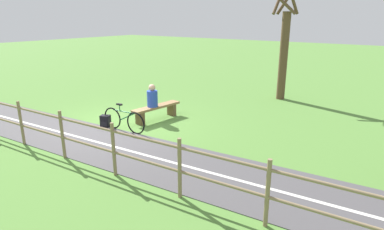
{
  "coord_description": "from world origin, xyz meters",
  "views": [
    {
      "loc": [
        6.98,
        7.91,
        3.5
      ],
      "look_at": [
        -0.43,
        2.67,
        0.72
      ],
      "focal_mm": 30.22,
      "sensor_mm": 36.0,
      "label": 1
    }
  ],
  "objects_px": {
    "backpack": "(105,121)",
    "tree_far_left": "(284,50)",
    "bicycle": "(124,120)",
    "person_seated": "(152,97)",
    "bench": "(156,110)"
  },
  "relations": [
    {
      "from": "bench",
      "to": "backpack",
      "type": "xyz_separation_m",
      "value": [
        1.58,
        -0.84,
        -0.16
      ]
    },
    {
      "from": "person_seated",
      "to": "backpack",
      "type": "height_order",
      "value": "person_seated"
    },
    {
      "from": "backpack",
      "to": "tree_far_left",
      "type": "height_order",
      "value": "tree_far_left"
    },
    {
      "from": "person_seated",
      "to": "bicycle",
      "type": "height_order",
      "value": "person_seated"
    },
    {
      "from": "tree_far_left",
      "to": "bicycle",
      "type": "bearing_deg",
      "value": -19.77
    },
    {
      "from": "bench",
      "to": "bicycle",
      "type": "bearing_deg",
      "value": 5.95
    },
    {
      "from": "person_seated",
      "to": "tree_far_left",
      "type": "height_order",
      "value": "tree_far_left"
    },
    {
      "from": "bicycle",
      "to": "tree_far_left",
      "type": "bearing_deg",
      "value": 67.28
    },
    {
      "from": "tree_far_left",
      "to": "person_seated",
      "type": "bearing_deg",
      "value": -23.84
    },
    {
      "from": "person_seated",
      "to": "tree_far_left",
      "type": "relative_size",
      "value": 0.17
    },
    {
      "from": "person_seated",
      "to": "bench",
      "type": "bearing_deg",
      "value": -180.0
    },
    {
      "from": "bicycle",
      "to": "backpack",
      "type": "xyz_separation_m",
      "value": [
        0.07,
        -0.8,
        -0.18
      ]
    },
    {
      "from": "bicycle",
      "to": "tree_far_left",
      "type": "height_order",
      "value": "tree_far_left"
    },
    {
      "from": "backpack",
      "to": "tree_far_left",
      "type": "bearing_deg",
      "value": 154.85
    },
    {
      "from": "bicycle",
      "to": "backpack",
      "type": "bearing_deg",
      "value": -177.77
    }
  ]
}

